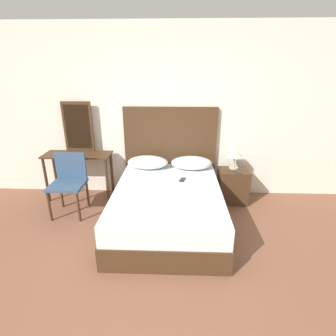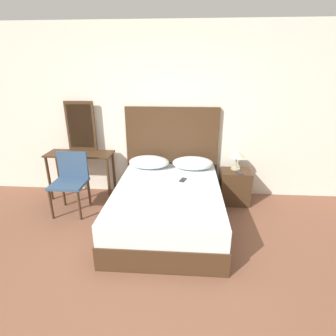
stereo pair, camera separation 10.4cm
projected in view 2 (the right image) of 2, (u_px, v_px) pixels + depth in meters
ground_plane at (142, 306)px, 2.40m from camera, size 16.00×16.00×0.00m
wall_back at (164, 114)px, 4.20m from camera, size 10.00×0.06×2.70m
bed at (167, 207)px, 3.58m from camera, size 1.43×1.94×0.55m
headboard at (172, 152)px, 4.34m from camera, size 1.50×0.05×1.48m
pillow_left at (149, 162)px, 4.15m from camera, size 0.63×0.38×0.20m
pillow_right at (193, 163)px, 4.10m from camera, size 0.63×0.38×0.20m
phone_on_bed at (183, 180)px, 3.73m from camera, size 0.11×0.16×0.01m
nightstand at (234, 187)px, 4.17m from camera, size 0.46×0.37×0.55m
table_lamp at (237, 154)px, 4.06m from camera, size 0.24×0.24×0.32m
phone_on_nightstand at (239, 173)px, 3.99m from camera, size 0.11×0.16×0.01m
vanity_desk at (81, 162)px, 4.27m from camera, size 1.06×0.40×0.76m
vanity_mirror at (81, 126)px, 4.24m from camera, size 0.47×0.03×0.80m
chair at (71, 178)px, 3.87m from camera, size 0.47×0.46×0.89m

